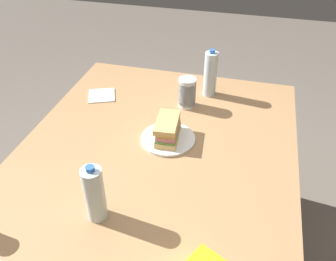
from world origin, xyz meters
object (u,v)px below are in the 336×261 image
paper_plate (168,139)px  sandwich (168,129)px  dining_table (154,170)px  plastic_cup_stack (187,93)px  water_bottle_spare (95,194)px  water_bottle_tall (210,74)px

paper_plate → sandwich: sandwich is taller
dining_table → sandwich: size_ratio=7.70×
paper_plate → plastic_cup_stack: (0.28, -0.02, 0.07)m
dining_table → sandwich: 0.18m
water_bottle_spare → sandwich: bearing=-14.9°
plastic_cup_stack → water_bottle_spare: bearing=168.8°
dining_table → water_bottle_spare: water_bottle_spare is taller
paper_plate → sandwich: 0.05m
sandwich → water_bottle_tall: 0.44m
dining_table → water_bottle_spare: 0.40m
dining_table → paper_plate: 0.15m
dining_table → paper_plate: size_ratio=6.20×
sandwich → plastic_cup_stack: 0.28m
water_bottle_tall → plastic_cup_stack: size_ratio=1.64×
plastic_cup_stack → water_bottle_spare: (-0.74, 0.15, 0.03)m
plastic_cup_stack → water_bottle_tall: bearing=-32.4°
paper_plate → water_bottle_spare: water_bottle_spare is taller
plastic_cup_stack → water_bottle_spare: 0.75m
paper_plate → sandwich: size_ratio=1.24×
dining_table → sandwich: sandwich is taller
sandwich → paper_plate: bearing=-148.6°
sandwich → water_bottle_spare: 0.48m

